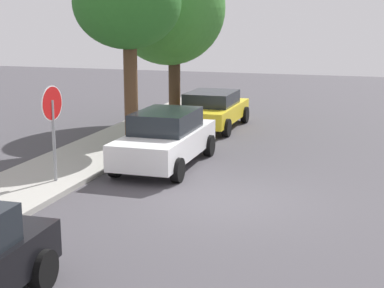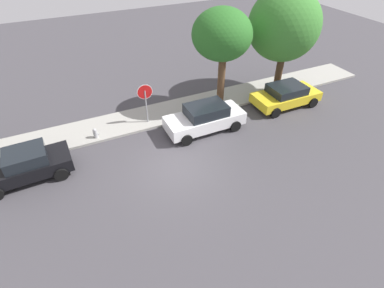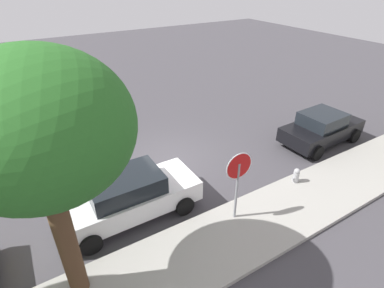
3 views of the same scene
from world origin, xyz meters
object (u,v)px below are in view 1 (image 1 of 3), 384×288
street_tree_far (127,4)px  stop_sign (53,117)px  parked_car_white (166,138)px  parked_car_yellow (212,109)px  street_tree_mid_block (168,8)px

street_tree_far → stop_sign: bearing=179.7°
parked_car_white → street_tree_far: bearing=44.9°
parked_car_yellow → street_tree_mid_block: bearing=75.9°
street_tree_far → parked_car_yellow: bearing=-22.6°
stop_sign → parked_car_yellow: stop_sign is taller
stop_sign → parked_car_yellow: 8.83m
street_tree_far → parked_car_white: bearing=-135.1°
parked_car_white → street_tree_mid_block: street_tree_mid_block is taller
street_tree_mid_block → parked_car_white: bearing=-161.4°
parked_car_white → street_tree_far: street_tree_far is taller
parked_car_white → street_tree_mid_block: size_ratio=0.67×
stop_sign → street_tree_mid_block: bearing=1.2°
stop_sign → street_tree_far: size_ratio=0.42×
stop_sign → street_tree_mid_block: (9.07, 0.20, 2.67)m
parked_car_white → stop_sign: bearing=144.7°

